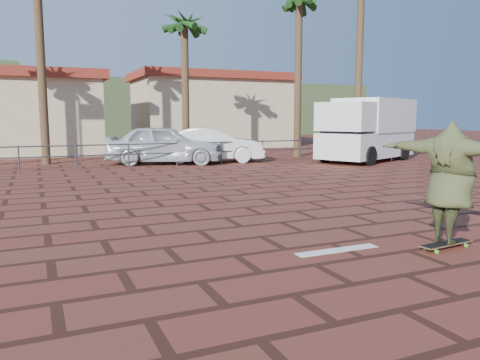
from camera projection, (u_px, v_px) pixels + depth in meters
name	position (u px, v px, depth m)	size (l,w,h in m)	color
ground	(261.00, 237.00, 7.95)	(120.00, 120.00, 0.00)	brown
paint_stripe	(337.00, 250.00, 7.14)	(1.40, 0.22, 0.01)	white
guardrail	(129.00, 151.00, 18.74)	(24.06, 0.06, 1.00)	#47494F
palm_center	(184.00, 27.00, 22.56)	(2.40, 2.40, 7.75)	brown
palm_right	(299.00, 5.00, 23.24)	(2.40, 2.40, 9.05)	brown
building_east	(211.00, 110.00, 32.58)	(10.60, 6.60, 5.00)	beige
hill_front	(65.00, 109.00, 52.90)	(70.00, 18.00, 6.00)	#384C28
longboard	(446.00, 244.00, 7.20)	(1.02, 0.32, 0.10)	olive
skateboarder	(450.00, 183.00, 7.08)	(2.29, 0.62, 1.87)	#444B28
campervan	(368.00, 128.00, 21.71)	(6.00, 4.39, 2.88)	white
car_silver	(165.00, 144.00, 20.33)	(2.02, 5.01, 1.71)	silver
car_white	(211.00, 145.00, 21.20)	(1.64, 4.71, 1.55)	white
street_sign	(393.00, 128.00, 21.49)	(0.45, 0.06, 2.23)	gray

